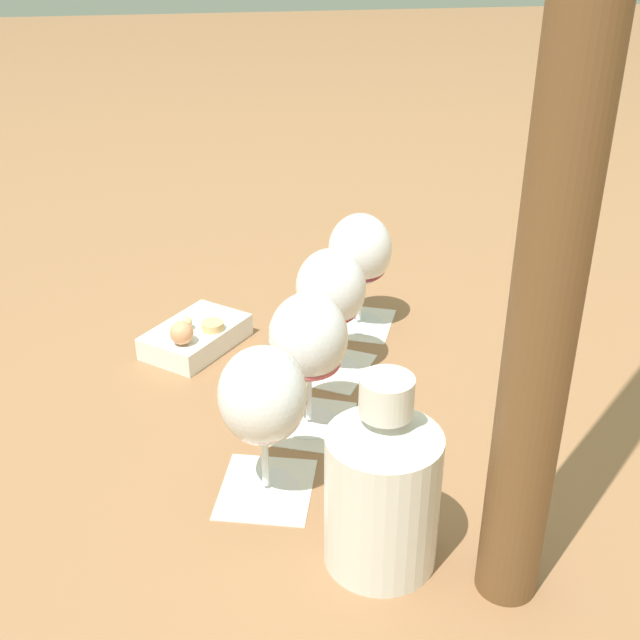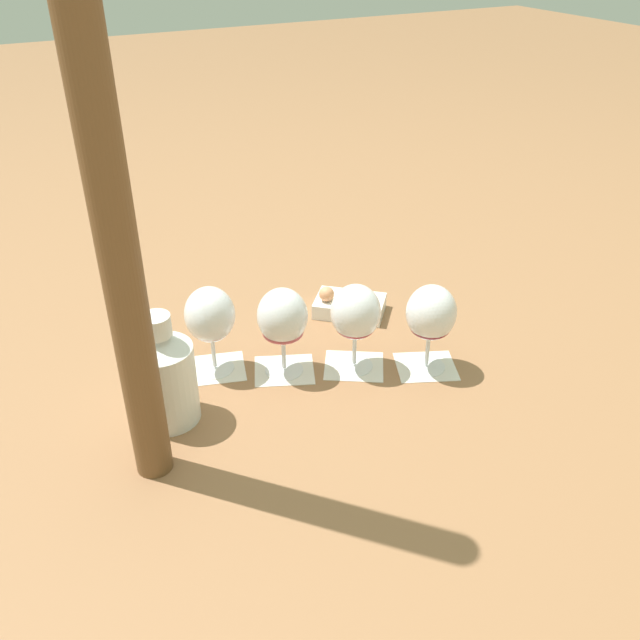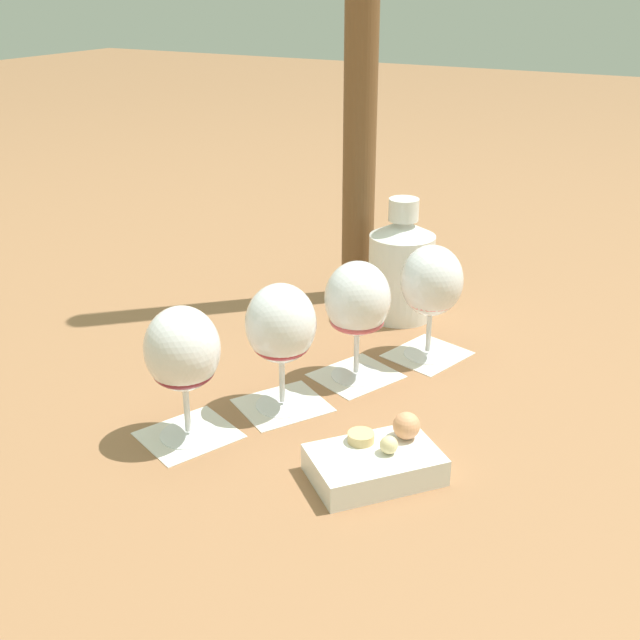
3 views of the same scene
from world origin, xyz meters
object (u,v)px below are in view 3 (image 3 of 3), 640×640
Objects in this scene: wine_glass_1 at (357,304)px; wine_glass_2 at (281,329)px; wine_glass_3 at (183,355)px; snack_dish at (377,461)px; ceramic_vase at (401,267)px; wine_glass_0 at (432,286)px.

wine_glass_1 is 1.00× the size of wine_glass_2.
wine_glass_1 is at bearing 155.12° from wine_glass_3.
wine_glass_1 is 1.00× the size of snack_dish.
ceramic_vase is 0.48m from snack_dish.
snack_dish is at bearing 63.96° from wine_glass_2.
wine_glass_3 is (0.36, -0.18, 0.00)m from wine_glass_0.
wine_glass_0 is 0.34m from snack_dish.
wine_glass_0 is at bearing 150.52° from wine_glass_1.
wine_glass_1 is 0.23m from ceramic_vase.
wine_glass_0 is at bearing 39.59° from ceramic_vase.
wine_glass_2 is 0.36m from ceramic_vase.
wine_glass_1 and wine_glass_2 have the same top height.
snack_dish is at bearing 20.14° from ceramic_vase.
wine_glass_1 reaches higher than snack_dish.
wine_glass_1 is (0.11, -0.06, 0.00)m from wine_glass_0.
wine_glass_0 is 0.13m from wine_glass_1.
wine_glass_3 is (0.12, -0.06, 0.00)m from wine_glass_2.
wine_glass_1 is at bearing 8.05° from ceramic_vase.
wine_glass_0 and wine_glass_2 have the same top height.
wine_glass_1 is at bearing -148.41° from snack_dish.
wine_glass_2 is at bearing -25.48° from wine_glass_0.
snack_dish is (0.21, 0.13, -0.09)m from wine_glass_1.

